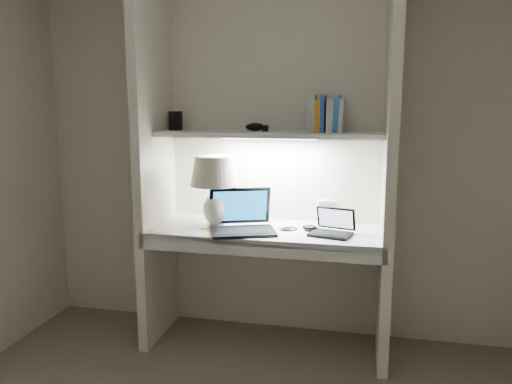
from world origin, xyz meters
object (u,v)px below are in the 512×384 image
(laptop_main, at_px, (242,222))
(book_row, at_px, (326,115))
(speaker, at_px, (326,212))
(laptop_netbook, at_px, (332,228))
(table_lamp, at_px, (215,179))

(laptop_main, xyz_separation_m, book_row, (0.48, 0.22, 0.64))
(laptop_main, height_order, speaker, laptop_main)
(laptop_main, xyz_separation_m, speaker, (0.49, 0.30, 0.02))
(laptop_netbook, relative_size, book_row, 1.23)
(table_lamp, height_order, laptop_netbook, table_lamp)
(book_row, bearing_deg, laptop_netbook, -70.53)
(speaker, relative_size, book_row, 0.68)
(table_lamp, distance_m, laptop_main, 0.32)
(laptop_netbook, bearing_deg, laptop_main, -163.26)
(laptop_main, bearing_deg, laptop_netbook, -17.86)
(speaker, height_order, book_row, book_row)
(laptop_main, height_order, laptop_netbook, laptop_main)
(speaker, distance_m, book_row, 0.63)
(table_lamp, height_order, laptop_main, table_lamp)
(table_lamp, bearing_deg, speaker, 19.00)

